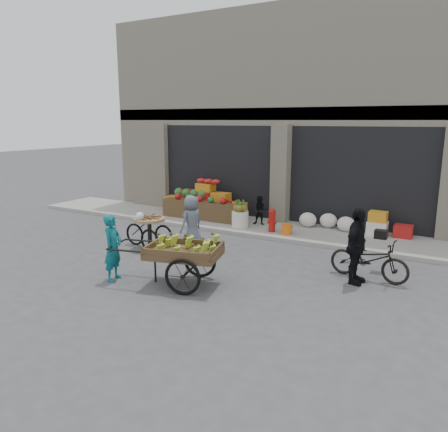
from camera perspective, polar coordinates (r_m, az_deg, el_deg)
The scene contains 15 objects.
ground at distance 10.39m, azimuth -3.47°, elevation -6.70°, with size 80.00×80.00×0.00m, color #424244.
sidewalk at distance 13.85m, azimuth 5.82°, elevation -1.61°, with size 18.00×2.20×0.12m, color gray.
building at distance 17.12m, azimuth 11.55°, elevation 12.07°, with size 14.00×6.45×7.00m.
fruit_display at distance 15.10m, azimuth -2.33°, elevation 1.99°, with size 3.10×1.12×1.24m.
pineapple_bin at distance 13.65m, azimuth 2.12°, elevation -0.42°, with size 0.52×0.52×0.50m, color silver.
fire_hydrant at distance 13.12m, azimuth 6.29°, elevation -0.42°, with size 0.22×0.22×0.71m.
orange_bucket at distance 12.94m, azimuth 8.21°, elevation -1.71°, with size 0.32×0.32×0.30m, color orange.
right_bay_goods at distance 13.54m, azimuth 17.07°, elevation -0.91°, with size 3.35×0.60×0.70m.
seated_person at distance 13.96m, azimuth 4.73°, elevation 0.74°, with size 0.45×0.35×0.93m, color black.
banana_cart at distance 9.12m, azimuth -5.60°, elevation -4.37°, with size 2.71×1.60×1.06m.
vendor_woman at distance 9.68m, azimuth -14.31°, elevation -4.02°, with size 0.53×0.35×1.45m, color #0E616B.
tricycle_cart at distance 11.92m, azimuth -9.73°, elevation -1.53°, with size 1.43×0.88×0.95m.
vendor_grey at distance 11.79m, azimuth -4.23°, elevation -0.76°, with size 0.71×0.46×1.44m, color slate.
bicycle at distance 10.01m, azimuth 18.41°, elevation -5.37°, with size 0.60×1.72×0.90m, color black.
cyclist at distance 9.57m, azimuth 16.91°, elevation -3.77°, with size 0.96×0.40×1.64m, color black.
Camera 1 is at (5.39, -8.21, 3.40)m, focal length 35.00 mm.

